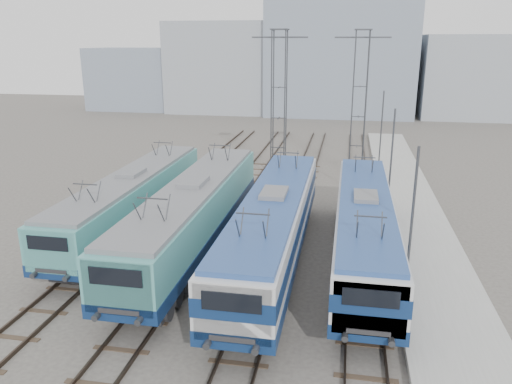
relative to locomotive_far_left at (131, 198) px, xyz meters
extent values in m
plane|color=#514C47|center=(6.75, -7.43, -2.19)|extent=(160.00, 160.00, 0.00)
cube|color=#9E9E99|center=(16.95, 0.57, -2.04)|extent=(4.00, 70.00, 0.30)
cube|color=navy|center=(0.00, 0.21, -0.84)|extent=(2.77, 17.50, 0.58)
cube|color=teal|center=(0.00, 0.21, 0.33)|extent=(2.72, 17.50, 1.75)
cube|color=teal|center=(0.00, -8.20, 0.15)|extent=(2.50, 0.68, 1.98)
cube|color=slate|center=(0.00, 0.21, 1.30)|extent=(2.50, 16.80, 0.19)
cube|color=#262628|center=(0.00, -5.62, -1.57)|extent=(2.04, 3.50, 0.66)
cube|color=#262628|center=(0.00, 6.05, -1.57)|extent=(2.04, 3.50, 0.66)
cube|color=navy|center=(4.50, -1.93, -0.75)|extent=(2.98, 18.84, 0.63)
cube|color=teal|center=(4.50, -1.93, 0.51)|extent=(2.93, 18.84, 1.88)
cube|color=teal|center=(4.50, -10.98, 0.32)|extent=(2.70, 0.73, 2.14)
cube|color=slate|center=(4.50, -1.93, 1.55)|extent=(2.70, 18.09, 0.21)
cube|color=#262628|center=(4.50, -8.21, -1.53)|extent=(2.20, 3.77, 0.71)
cube|color=#262628|center=(4.50, 4.35, -1.53)|extent=(2.20, 3.77, 0.71)
cube|color=navy|center=(9.00, -2.99, -0.76)|extent=(2.95, 18.61, 0.62)
cube|color=silver|center=(9.00, -2.99, 0.48)|extent=(2.90, 18.61, 1.86)
cube|color=navy|center=(9.00, -2.99, 0.42)|extent=(2.94, 18.63, 0.72)
cube|color=silver|center=(9.00, -11.93, 0.29)|extent=(2.66, 0.72, 2.11)
cube|color=navy|center=(9.00, -2.99, 1.51)|extent=(2.66, 17.87, 0.21)
cube|color=#262628|center=(9.00, -9.19, -1.54)|extent=(2.17, 3.72, 0.70)
cube|color=#262628|center=(9.00, 3.22, -1.54)|extent=(2.17, 3.72, 0.70)
cube|color=navy|center=(13.50, -2.09, -0.83)|extent=(2.80, 17.66, 0.59)
cube|color=silver|center=(13.50, -2.09, 0.35)|extent=(2.75, 17.66, 1.77)
cube|color=navy|center=(13.50, -2.09, 0.30)|extent=(2.79, 17.68, 0.69)
cube|color=silver|center=(13.50, -10.57, 0.17)|extent=(2.53, 0.69, 2.00)
cube|color=navy|center=(13.50, -2.09, 1.33)|extent=(2.53, 16.95, 0.20)
cube|color=#262628|center=(13.50, -7.97, -1.56)|extent=(2.06, 3.53, 0.66)
cube|color=#262628|center=(13.50, 3.80, -1.56)|extent=(2.06, 3.53, 0.66)
cylinder|color=#3F4247|center=(6.20, 14.02, 3.81)|extent=(0.10, 0.10, 12.00)
cylinder|color=#3F4247|center=(7.30, 14.02, 3.81)|extent=(0.10, 0.10, 12.00)
cylinder|color=#3F4247|center=(6.20, 15.12, 3.81)|extent=(0.10, 0.10, 12.00)
cylinder|color=#3F4247|center=(7.30, 15.12, 3.81)|extent=(0.10, 0.10, 12.00)
cube|color=#3F4247|center=(6.75, 14.57, 9.21)|extent=(4.50, 0.12, 0.12)
cylinder|color=#3F4247|center=(12.70, 16.02, 3.81)|extent=(0.10, 0.10, 12.00)
cylinder|color=#3F4247|center=(13.80, 16.02, 3.81)|extent=(0.10, 0.10, 12.00)
cylinder|color=#3F4247|center=(12.70, 17.12, 3.81)|extent=(0.10, 0.10, 12.00)
cylinder|color=#3F4247|center=(13.80, 17.12, 3.81)|extent=(0.10, 0.10, 12.00)
cube|color=#3F4247|center=(13.25, 16.57, 9.21)|extent=(4.50, 0.12, 0.12)
cylinder|color=#3F4247|center=(15.35, -5.43, 1.31)|extent=(0.12, 0.12, 7.00)
cylinder|color=#3F4247|center=(15.35, 6.57, 1.31)|extent=(0.12, 0.12, 7.00)
cylinder|color=#3F4247|center=(15.35, 18.57, 1.31)|extent=(0.12, 0.12, 7.00)
cube|color=#9097A0|center=(-7.25, 54.57, 4.81)|extent=(18.00, 12.00, 14.00)
cube|color=gray|center=(10.75, 54.57, 6.81)|extent=(22.00, 14.00, 18.00)
cube|color=#9097A0|center=(30.75, 54.57, 3.81)|extent=(16.00, 12.00, 12.00)
cube|color=gray|center=(-23.25, 54.57, 2.81)|extent=(14.00, 10.00, 10.00)
camera|label=1|loc=(12.43, -26.41, 8.95)|focal=35.00mm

